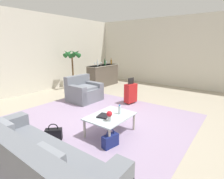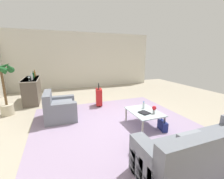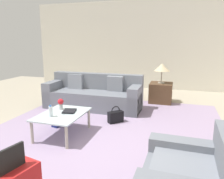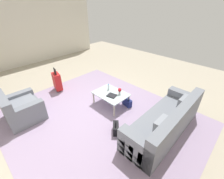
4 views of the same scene
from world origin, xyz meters
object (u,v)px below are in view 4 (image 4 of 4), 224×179
(flower_vase, at_px, (120,91))
(water_bottle, at_px, (108,87))
(couch, at_px, (167,123))
(handbag_navy, at_px, (127,102))
(armchair, at_px, (20,110))
(coffee_table, at_px, (111,95))
(suitcase_red, at_px, (57,81))
(handbag_black, at_px, (116,128))
(coffee_table_book, at_px, (112,95))

(flower_vase, bearing_deg, water_bottle, 6.79)
(couch, xyz_separation_m, handbag_navy, (1.39, -0.21, -0.18))
(armchair, xyz_separation_m, coffee_table, (-1.30, -2.17, 0.07))
(water_bottle, bearing_deg, armchair, 64.10)
(couch, relative_size, coffee_table, 2.44)
(couch, height_order, suitcase_red, couch)
(handbag_black, bearing_deg, coffee_table, -39.40)
(water_bottle, bearing_deg, handbag_black, 142.67)
(armchair, relative_size, coffee_table_book, 3.96)
(coffee_table_book, distance_m, handbag_black, 1.06)
(water_bottle, height_order, handbag_black, water_bottle)
(suitcase_red, height_order, handbag_navy, suitcase_red)
(armchair, bearing_deg, coffee_table_book, -124.24)
(handbag_black, bearing_deg, suitcase_red, -0.70)
(water_bottle, bearing_deg, handbag_navy, -160.78)
(armchair, height_order, flower_vase, armchair)
(coffee_table_book, bearing_deg, water_bottle, -42.96)
(coffee_table, bearing_deg, handbag_black, 140.60)
(couch, height_order, coffee_table, couch)
(armchair, xyz_separation_m, coffee_table_book, (-1.42, -2.09, 0.13))
(couch, distance_m, water_bottle, 2.00)
(coffee_table, xyz_separation_m, suitcase_red, (2.00, 0.70, -0.01))
(coffee_table_book, height_order, suitcase_red, suitcase_red)
(armchair, height_order, handbag_navy, armchair)
(water_bottle, xyz_separation_m, handbag_navy, (-0.60, -0.21, -0.38))
(couch, relative_size, flower_vase, 11.87)
(suitcase_red, bearing_deg, armchair, 115.42)
(coffee_table, bearing_deg, suitcase_red, 19.29)
(coffee_table, height_order, handbag_navy, coffee_table)
(armchair, distance_m, coffee_table, 2.53)
(coffee_table, xyz_separation_m, water_bottle, (0.20, -0.10, 0.14))
(coffee_table, height_order, handbag_black, coffee_table)
(coffee_table, relative_size, water_bottle, 4.88)
(coffee_table, relative_size, coffee_table_book, 3.88)
(armchair, relative_size, handbag_navy, 2.84)
(couch, distance_m, coffee_table_book, 1.68)
(couch, xyz_separation_m, water_bottle, (1.99, -0.00, 0.20))
(armchair, xyz_separation_m, flower_vase, (-1.52, -2.32, 0.24))
(handbag_black, distance_m, handbag_navy, 1.16)
(armchair, height_order, suitcase_red, suitcase_red)
(coffee_table_book, xyz_separation_m, handbag_black, (-0.78, 0.66, -0.30))
(armchair, relative_size, suitcase_red, 1.20)
(coffee_table_book, bearing_deg, handbag_navy, -139.49)
(water_bottle, bearing_deg, couch, 180.00)
(couch, distance_m, suitcase_red, 3.87)
(armchair, relative_size, water_bottle, 4.98)
(coffee_table, height_order, suitcase_red, suitcase_red)
(armchair, height_order, water_bottle, armchair)
(handbag_navy, bearing_deg, handbag_black, 115.26)
(armchair, distance_m, suitcase_red, 1.63)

